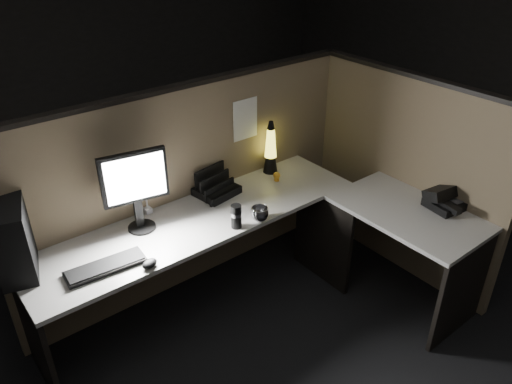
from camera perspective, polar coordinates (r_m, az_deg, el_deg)
floor at (r=3.45m, az=2.10°, el=-16.72°), size 6.00×6.00×0.00m
room_shell at (r=2.53m, az=2.78°, el=9.32°), size 6.00×6.00×6.00m
partition_back at (r=3.59m, az=-7.35°, el=0.31°), size 2.66×0.06×1.50m
partition_right at (r=3.88m, az=16.46°, el=1.62°), size 0.06×1.66×1.50m
desk at (r=3.30m, az=1.81°, el=-5.84°), size 2.60×1.60×0.73m
pc_tower at (r=3.03m, az=-26.06°, el=-4.75°), size 0.28×0.44×0.42m
monitor at (r=3.11m, az=-13.64°, el=0.93°), size 0.41×0.18×0.53m
keyboard at (r=2.97m, az=-16.82°, el=-8.19°), size 0.46×0.19×0.02m
mouse at (r=2.92m, az=-12.08°, el=-8.00°), size 0.12×0.10×0.04m
clip_lamp at (r=3.27m, az=-11.90°, el=-0.59°), size 0.05×0.20×0.26m
organizer at (r=3.54m, az=-4.64°, el=0.51°), size 0.31×0.28×0.21m
lava_lamp at (r=3.77m, az=1.68°, el=4.66°), size 0.11×0.11×0.41m
travel_mug at (r=3.14m, az=-2.28°, el=-2.80°), size 0.07×0.07×0.16m
steel_mug at (r=3.23m, az=0.41°, el=-2.52°), size 0.15×0.15×0.09m
figurine at (r=3.69m, az=2.38°, el=1.91°), size 0.05×0.05×0.05m
pinned_paper at (r=3.61m, az=-1.23°, el=8.30°), size 0.21×0.00×0.30m
desk_phone at (r=3.60m, az=20.79°, el=-0.74°), size 0.28×0.28×0.15m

